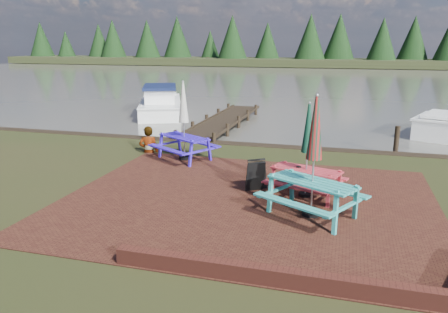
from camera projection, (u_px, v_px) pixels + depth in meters
name	position (u px, v px, depth m)	size (l,w,h in m)	color
ground	(237.00, 217.00, 9.80)	(120.00, 120.00, 0.00)	black
paving	(247.00, 201.00, 10.73)	(9.00, 7.50, 0.02)	#3B1A12
brick_wall	(331.00, 279.00, 6.95)	(6.21, 1.79, 0.30)	#4C1E16
water	(326.00, 80.00, 44.22)	(120.00, 60.00, 0.02)	#44433A
far_treeline	(337.00, 45.00, 70.37)	(120.00, 10.00, 8.10)	black
picnic_table_teal	(313.00, 176.00, 9.59)	(2.55, 2.47, 2.72)	teal
picnic_table_red	(307.00, 165.00, 10.86)	(2.10, 1.98, 2.38)	#BC3039
picnic_table_blue	(184.00, 133.00, 14.33)	(2.43, 2.36, 2.57)	#351BCE
chalkboard	(256.00, 175.00, 11.41)	(0.52, 0.71, 0.80)	black
jetty	(224.00, 120.00, 21.18)	(1.76, 9.08, 1.00)	black
boat_jetty	(161.00, 105.00, 24.62)	(4.46, 6.74, 1.85)	white
person	(148.00, 126.00, 15.24)	(0.68, 0.45, 1.87)	gray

